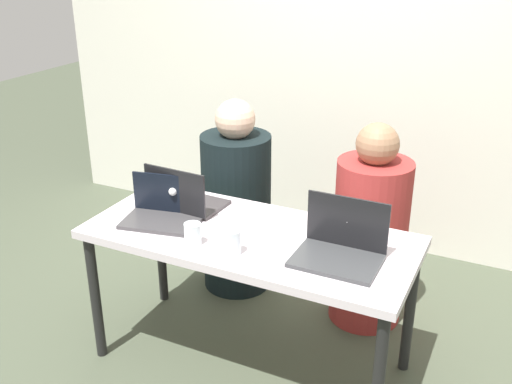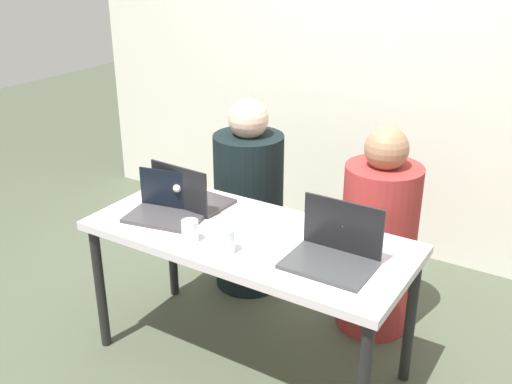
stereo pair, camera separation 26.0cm
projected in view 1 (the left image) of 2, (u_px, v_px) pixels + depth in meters
ground_plane at (250, 360)px, 3.00m from camera, size 12.00×12.00×0.00m
back_wall at (358, 51)px, 3.77m from camera, size 4.50×0.10×2.57m
desk at (250, 247)px, 2.75m from camera, size 1.51×0.66×0.72m
person_on_left at (236, 207)px, 3.48m from camera, size 0.42×0.42×1.15m
person_on_right at (370, 236)px, 3.16m from camera, size 0.46×0.46×1.12m
laptop_front_left at (164, 212)px, 2.82m from camera, size 0.39×0.28×0.21m
laptop_back_left at (185, 199)px, 2.94m from camera, size 0.35×0.28×0.23m
laptop_front_right at (340, 247)px, 2.49m from camera, size 0.36×0.29×0.25m
water_glass_center at (232, 243)px, 2.53m from camera, size 0.08×0.08×0.11m
water_glass_left at (193, 235)px, 2.61m from camera, size 0.08×0.08×0.10m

